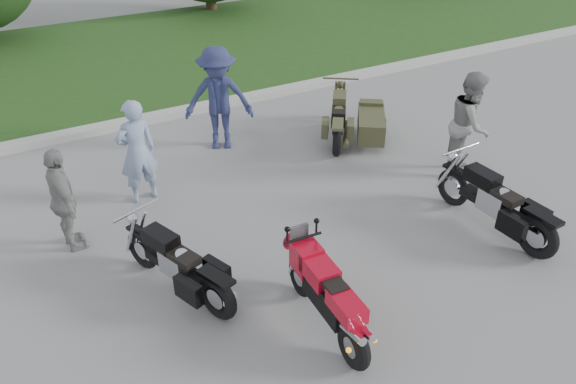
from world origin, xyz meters
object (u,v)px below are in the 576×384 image
person_grey (470,124)px  person_denim (219,99)px  sportbike_red (328,296)px  person_back (64,201)px  cruiser_right (499,207)px  cruiser_sidecar (357,123)px  person_stripe (137,152)px  cruiser_left (182,268)px

person_grey → person_denim: size_ratio=0.94×
sportbike_red → person_back: size_ratio=1.18×
cruiser_right → person_grey: person_grey is taller
cruiser_sidecar → person_stripe: size_ratio=1.12×
cruiser_sidecar → person_denim: size_ratio=0.99×
cruiser_right → person_stripe: (-4.35, 3.44, 0.43)m
cruiser_right → person_back: size_ratio=1.41×
person_stripe → person_back: size_ratio=1.10×
cruiser_right → person_back: person_back is taller
cruiser_sidecar → person_denim: bearing=-168.4°
cruiser_right → person_denim: person_denim is taller
cruiser_sidecar → person_back: person_back is taller
person_grey → sportbike_red: bearing=168.9°
cruiser_right → person_grey: bearing=58.4°
cruiser_sidecar → person_stripe: person_stripe is taller
person_stripe → person_denim: bearing=-155.2°
person_back → person_grey: bearing=-105.4°
sportbike_red → person_denim: 5.09m
person_grey → person_back: (-6.49, 1.07, -0.13)m
sportbike_red → person_denim: person_denim is taller
person_stripe → person_back: bearing=25.4°
sportbike_red → person_stripe: (-1.07, 3.90, 0.35)m
sportbike_red → person_stripe: person_stripe is taller
person_grey → person_stripe: bearing=123.1°
cruiser_right → person_stripe: 5.56m
cruiser_left → cruiser_sidecar: (4.48, 2.54, -0.03)m
person_grey → person_denim: bearing=101.3°
cruiser_sidecar → sportbike_red: bearing=-94.1°
person_grey → person_denim: (-3.37, 2.94, 0.06)m
cruiser_left → person_grey: (5.43, 0.64, 0.51)m
cruiser_left → person_grey: bearing=-14.0°
cruiser_left → person_denim: bearing=39.4°
sportbike_red → person_grey: size_ratio=1.01×
cruiser_right → person_grey: size_ratio=1.22×
person_denim → person_back: (-3.12, -1.88, -0.19)m
sportbike_red → person_back: bearing=129.8°
person_denim → person_grey: bearing=-16.4°
person_stripe → person_grey: 5.54m
sportbike_red → person_back: 3.92m
sportbike_red → cruiser_left: bearing=134.9°
person_stripe → person_denim: size_ratio=0.89×
cruiser_left → cruiser_sidecar: 5.15m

